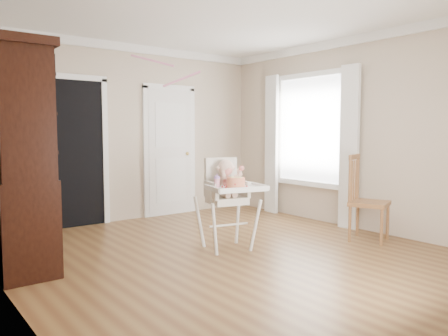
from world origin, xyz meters
TOP-DOWN VIEW (x-y plane):
  - floor at (0.00, 0.00)m, footprint 5.00×5.00m
  - ceiling at (0.00, 0.00)m, footprint 5.00×5.00m
  - wall_back at (0.00, 2.50)m, footprint 4.50×0.00m
  - wall_left at (-2.25, 0.00)m, footprint 0.00×5.00m
  - wall_right at (2.25, 0.00)m, footprint 0.00×5.00m
  - crown_molding at (0.00, 0.00)m, footprint 4.50×5.00m
  - doorway at (-0.90, 2.48)m, footprint 1.06×0.05m
  - closet_door at (0.70, 2.48)m, footprint 0.96×0.09m
  - window_right at (2.18, 0.80)m, footprint 0.13×1.84m
  - high_chair at (0.12, 0.21)m, footprint 0.78×0.89m
  - baby at (0.12, 0.23)m, footprint 0.30×0.27m
  - cake at (0.03, -0.06)m, footprint 0.26×0.26m
  - sippy_cup at (-0.11, 0.11)m, footprint 0.07×0.07m
  - china_cabinet at (-1.99, 0.96)m, footprint 0.59×1.32m
  - dining_chair at (1.76, -0.55)m, footprint 0.57×0.57m
  - streamer at (-0.62, 0.60)m, footprint 0.36×0.37m

SIDE VIEW (x-z plane):
  - floor at x=0.00m, z-range 0.00..0.00m
  - dining_chair at x=1.76m, z-range -0.04..1.05m
  - high_chair at x=0.12m, z-range 0.13..1.22m
  - cake at x=0.03m, z-range 0.76..0.88m
  - baby at x=0.12m, z-range 0.59..1.05m
  - sippy_cup at x=-0.11m, z-range 0.74..0.90m
  - closet_door at x=0.70m, z-range -0.04..2.09m
  - doorway at x=-0.90m, z-range 0.00..2.22m
  - china_cabinet at x=-1.99m, z-range 0.00..2.22m
  - window_right at x=2.18m, z-range 0.14..2.44m
  - wall_back at x=0.00m, z-range -0.90..3.60m
  - wall_left at x=-2.25m, z-range -1.15..3.85m
  - wall_right at x=2.25m, z-range -1.15..3.85m
  - streamer at x=-0.62m, z-range 2.08..2.23m
  - crown_molding at x=0.00m, z-range 2.58..2.70m
  - ceiling at x=0.00m, z-range 2.70..2.70m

